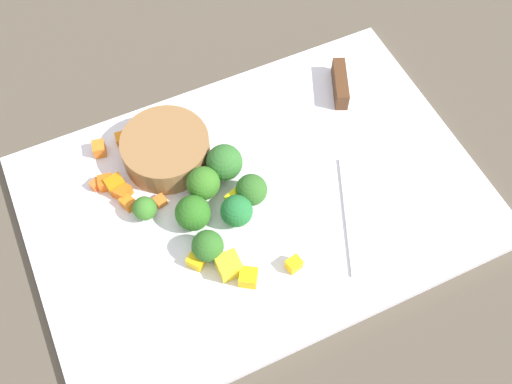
# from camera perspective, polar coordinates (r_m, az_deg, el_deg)

# --- Properties ---
(ground_plane) EXTENTS (4.00, 4.00, 0.00)m
(ground_plane) POSITION_cam_1_polar(r_m,az_deg,el_deg) (0.67, -0.00, -0.94)
(ground_plane) COLOR brown
(cutting_board) EXTENTS (0.50, 0.34, 0.01)m
(cutting_board) POSITION_cam_1_polar(r_m,az_deg,el_deg) (0.67, -0.00, -0.69)
(cutting_board) COLOR white
(cutting_board) RESTS_ON ground_plane
(prep_bowl) EXTENTS (0.10, 0.10, 0.03)m
(prep_bowl) POSITION_cam_1_polar(r_m,az_deg,el_deg) (0.68, -8.62, 4.07)
(prep_bowl) COLOR olive
(prep_bowl) RESTS_ON cutting_board
(chef_knife) EXTENTS (0.13, 0.26, 0.02)m
(chef_knife) POSITION_cam_1_polar(r_m,az_deg,el_deg) (0.72, 8.40, 7.13)
(chef_knife) COLOR silver
(chef_knife) RESTS_ON cutting_board
(carrot_dice_0) EXTENTS (0.01, 0.01, 0.01)m
(carrot_dice_0) POSITION_cam_1_polar(r_m,az_deg,el_deg) (0.71, -12.85, 5.01)
(carrot_dice_0) COLOR orange
(carrot_dice_0) RESTS_ON cutting_board
(carrot_dice_1) EXTENTS (0.02, 0.02, 0.01)m
(carrot_dice_1) POSITION_cam_1_polar(r_m,az_deg,el_deg) (0.68, -14.22, 0.87)
(carrot_dice_1) COLOR orange
(carrot_dice_1) RESTS_ON cutting_board
(carrot_dice_2) EXTENTS (0.02, 0.02, 0.02)m
(carrot_dice_2) POSITION_cam_1_polar(r_m,az_deg,el_deg) (0.71, -14.81, 4.04)
(carrot_dice_2) COLOR orange
(carrot_dice_2) RESTS_ON cutting_board
(carrot_dice_3) EXTENTS (0.02, 0.02, 0.02)m
(carrot_dice_3) POSITION_cam_1_polar(r_m,az_deg,el_deg) (0.68, -13.34, 0.69)
(carrot_dice_3) COLOR orange
(carrot_dice_3) RESTS_ON cutting_board
(carrot_dice_4) EXTENTS (0.02, 0.02, 0.01)m
(carrot_dice_4) POSITION_cam_1_polar(r_m,az_deg,el_deg) (0.67, -12.75, 0.06)
(carrot_dice_4) COLOR orange
(carrot_dice_4) RESTS_ON cutting_board
(carrot_dice_5) EXTENTS (0.02, 0.02, 0.01)m
(carrot_dice_5) POSITION_cam_1_polar(r_m,az_deg,el_deg) (0.66, -12.19, -1.02)
(carrot_dice_5) COLOR orange
(carrot_dice_5) RESTS_ON cutting_board
(carrot_dice_6) EXTENTS (0.01, 0.01, 0.01)m
(carrot_dice_6) POSITION_cam_1_polar(r_m,az_deg,el_deg) (0.66, -9.17, -0.85)
(carrot_dice_6) COLOR orange
(carrot_dice_6) RESTS_ON cutting_board
(carrot_dice_7) EXTENTS (0.01, 0.01, 0.01)m
(carrot_dice_7) POSITION_cam_1_polar(r_m,az_deg,el_deg) (0.69, -15.12, 0.69)
(carrot_dice_7) COLOR orange
(carrot_dice_7) RESTS_ON cutting_board
(pepper_dice_0) EXTENTS (0.02, 0.02, 0.02)m
(pepper_dice_0) POSITION_cam_1_polar(r_m,az_deg,el_deg) (0.61, -2.62, -7.09)
(pepper_dice_0) COLOR yellow
(pepper_dice_0) RESTS_ON cutting_board
(pepper_dice_1) EXTENTS (0.02, 0.02, 0.01)m
(pepper_dice_1) POSITION_cam_1_polar(r_m,az_deg,el_deg) (0.62, -5.76, -6.57)
(pepper_dice_1) COLOR yellow
(pepper_dice_1) RESTS_ON cutting_board
(pepper_dice_2) EXTENTS (0.02, 0.02, 0.02)m
(pepper_dice_2) POSITION_cam_1_polar(r_m,az_deg,el_deg) (0.61, -0.74, -8.20)
(pepper_dice_2) COLOR yellow
(pepper_dice_2) RESTS_ON cutting_board
(pepper_dice_3) EXTENTS (0.02, 0.02, 0.02)m
(pepper_dice_3) POSITION_cam_1_polar(r_m,az_deg,el_deg) (0.65, -2.02, -0.66)
(pepper_dice_3) COLOR yellow
(pepper_dice_3) RESTS_ON cutting_board
(pepper_dice_4) EXTENTS (0.02, 0.02, 0.01)m
(pepper_dice_4) POSITION_cam_1_polar(r_m,az_deg,el_deg) (0.62, 3.86, -6.85)
(pepper_dice_4) COLOR yellow
(pepper_dice_4) RESTS_ON cutting_board
(broccoli_floret_0) EXTENTS (0.03, 0.03, 0.04)m
(broccoli_floret_0) POSITION_cam_1_polar(r_m,az_deg,el_deg) (0.63, -1.88, -1.85)
(broccoli_floret_0) COLOR #93B966
(broccoli_floret_0) RESTS_ON cutting_board
(broccoli_floret_1) EXTENTS (0.03, 0.03, 0.04)m
(broccoli_floret_1) POSITION_cam_1_polar(r_m,az_deg,el_deg) (0.61, -4.66, -5.20)
(broccoli_floret_1) COLOR #87B15C
(broccoli_floret_1) RESTS_ON cutting_board
(broccoli_floret_2) EXTENTS (0.03, 0.03, 0.04)m
(broccoli_floret_2) POSITION_cam_1_polar(r_m,az_deg,el_deg) (0.64, -0.54, 0.38)
(broccoli_floret_2) COLOR #81B155
(broccoli_floret_2) RESTS_ON cutting_board
(broccoli_floret_3) EXTENTS (0.04, 0.04, 0.05)m
(broccoli_floret_3) POSITION_cam_1_polar(r_m,az_deg,el_deg) (0.66, -3.05, 2.82)
(broccoli_floret_3) COLOR #88AD59
(broccoli_floret_3) RESTS_ON cutting_board
(broccoli_floret_4) EXTENTS (0.04, 0.04, 0.04)m
(broccoli_floret_4) POSITION_cam_1_polar(r_m,az_deg,el_deg) (0.63, -6.02, -2.14)
(broccoli_floret_4) COLOR #91C154
(broccoli_floret_4) RESTS_ON cutting_board
(broccoli_floret_5) EXTENTS (0.04, 0.04, 0.04)m
(broccoli_floret_5) POSITION_cam_1_polar(r_m,az_deg,el_deg) (0.64, -5.07, 0.81)
(broccoli_floret_5) COLOR #86AD64
(broccoli_floret_5) RESTS_ON cutting_board
(broccoli_floret_6) EXTENTS (0.03, 0.03, 0.03)m
(broccoli_floret_6) POSITION_cam_1_polar(r_m,az_deg,el_deg) (0.65, -10.63, -1.58)
(broccoli_floret_6) COLOR #86B364
(broccoli_floret_6) RESTS_ON cutting_board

